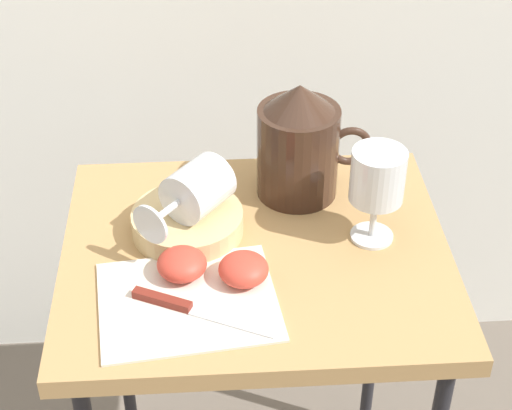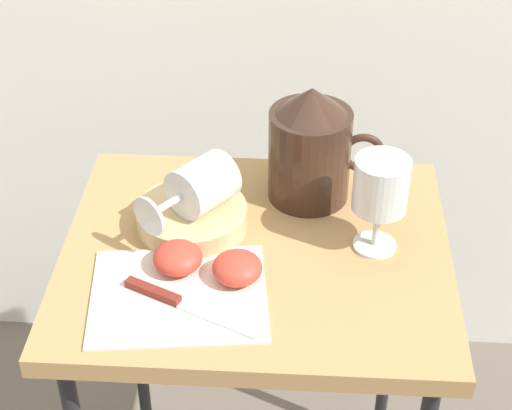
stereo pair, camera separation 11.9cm
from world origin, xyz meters
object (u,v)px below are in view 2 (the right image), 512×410
object	(u,v)px
pitcher	(310,153)
apple_half_left	(178,258)
knife	(171,299)
table	(256,283)
basket_tray	(192,217)
wine_glass_upright	(381,190)
wine_glass_tipped_near	(201,186)
apple_half_right	(237,268)

from	to	relation	value
pitcher	apple_half_left	xyz separation A→B (m)	(-0.18, -0.20, -0.05)
pitcher	knife	world-z (taller)	pitcher
table	knife	bearing A→B (deg)	-130.78
basket_tray	wine_glass_upright	bearing A→B (deg)	-6.56
basket_tray	wine_glass_tipped_near	distance (m)	0.06
wine_glass_upright	apple_half_right	xyz separation A→B (m)	(-0.20, -0.09, -0.08)
basket_tray	apple_half_right	world-z (taller)	apple_half_right
wine_glass_upright	apple_half_left	bearing A→B (deg)	-165.81
table	pitcher	xyz separation A→B (m)	(0.08, 0.14, 0.15)
basket_tray	apple_half_right	xyz separation A→B (m)	(0.08, -0.12, 0.01)
table	apple_half_left	bearing A→B (deg)	-153.01
basket_tray	pitcher	world-z (taller)	pitcher
basket_tray	apple_half_left	xyz separation A→B (m)	(-0.01, -0.10, 0.01)
apple_half_right	wine_glass_upright	bearing A→B (deg)	24.07
table	pitcher	size ratio (longest dim) A/B	3.55
apple_half_left	pitcher	bearing A→B (deg)	47.05
apple_half_left	wine_glass_upright	bearing A→B (deg)	14.19
basket_tray	apple_half_right	bearing A→B (deg)	-56.84
basket_tray	wine_glass_tipped_near	bearing A→B (deg)	9.30
wine_glass_tipped_near	apple_half_left	bearing A→B (deg)	-102.08
wine_glass_upright	wine_glass_tipped_near	bearing A→B (deg)	172.53
pitcher	apple_half_left	size ratio (longest dim) A/B	2.73
wine_glass_upright	knife	distance (m)	0.33
basket_tray	apple_half_left	bearing A→B (deg)	-94.16
apple_half_left	apple_half_right	xyz separation A→B (m)	(0.08, -0.02, 0.00)
table	basket_tray	distance (m)	0.14
pitcher	apple_half_right	bearing A→B (deg)	-114.59
table	pitcher	distance (m)	0.22
table	knife	distance (m)	0.18
basket_tray	apple_half_right	size ratio (longest dim) A/B	2.38
apple_half_left	apple_half_right	world-z (taller)	same
table	wine_glass_upright	bearing A→B (deg)	5.43
basket_tray	knife	xyz separation A→B (m)	(-0.01, -0.17, -0.01)
wine_glass_upright	wine_glass_tipped_near	world-z (taller)	wine_glass_upright
pitcher	wine_glass_tipped_near	world-z (taller)	pitcher
basket_tray	knife	world-z (taller)	basket_tray
pitcher	wine_glass_tipped_near	distance (m)	0.18
pitcher	apple_half_right	xyz separation A→B (m)	(-0.10, -0.21, -0.05)
knife	wine_glass_tipped_near	bearing A→B (deg)	82.61
basket_tray	wine_glass_tipped_near	xyz separation A→B (m)	(0.01, 0.00, 0.06)
apple_half_left	apple_half_right	distance (m)	0.09
apple_half_left	knife	distance (m)	0.07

